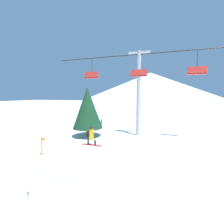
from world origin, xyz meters
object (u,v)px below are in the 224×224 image
Objects in this scene: snow_ramp at (83,165)px; distant_skier at (101,123)px; trail_marker at (42,146)px; snowboarder at (92,136)px; pine_tree_near at (88,108)px.

snow_ramp reaches higher than distant_skier.
distant_skier is (0.62, 11.05, -0.10)m from trail_marker.
pine_tree_near reaches higher than snowboarder.
snow_ramp is at bearing -84.24° from snowboarder.
snow_ramp is 3.34× the size of snowboarder.
snowboarder reaches higher than trail_marker.
snowboarder reaches higher than snow_ramp.
snow_ramp is at bearing -72.44° from distant_skier.
pine_tree_near is at bearing 115.29° from snow_ramp.
snow_ramp is at bearing -64.71° from pine_tree_near.
snowboarder is 1.00× the size of trail_marker.
pine_tree_near reaches higher than trail_marker.
snowboarder is 1.16× the size of distant_skier.
trail_marker is (-4.71, 1.88, 0.05)m from snow_ramp.
pine_tree_near is at bearing 118.94° from snowboarder.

